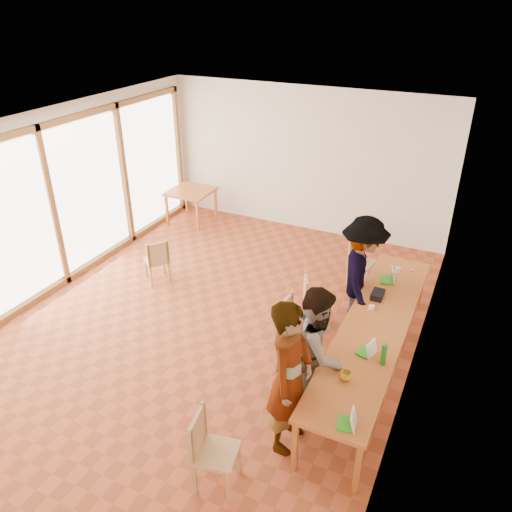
{
  "coord_description": "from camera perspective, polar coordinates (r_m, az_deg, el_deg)",
  "views": [
    {
      "loc": [
        3.39,
        -5.44,
        4.61
      ],
      "look_at": [
        0.56,
        0.48,
        1.1
      ],
      "focal_mm": 35.0,
      "sensor_mm": 36.0,
      "label": 1
    }
  ],
  "objects": [
    {
      "name": "chair_spare",
      "position": [
        8.85,
        -11.21,
        -0.11
      ],
      "size": [
        0.54,
        0.54,
        0.44
      ],
      "rotation": [
        0.0,
        0.0,
        2.47
      ],
      "color": "tan",
      "rests_on": "ground"
    },
    {
      "name": "laptop_far",
      "position": [
        7.73,
        15.03,
        -2.37
      ],
      "size": [
        0.27,
        0.29,
        0.21
      ],
      "rotation": [
        0.0,
        0.0,
        0.26
      ],
      "color": "green",
      "rests_on": "communal_table"
    },
    {
      "name": "chair_empty",
      "position": [
        8.88,
        11.55,
        0.1
      ],
      "size": [
        0.46,
        0.46,
        0.45
      ],
      "rotation": [
        0.0,
        0.0,
        -0.16
      ],
      "color": "tan",
      "rests_on": "ground"
    },
    {
      "name": "wall_back",
      "position": [
        10.5,
        5.65,
        10.78
      ],
      "size": [
        6.0,
        0.1,
        3.0
      ],
      "primitive_type": "cube",
      "color": "#EFE8CF",
      "rests_on": "ground"
    },
    {
      "name": "window_wall",
      "position": [
        8.92,
        -22.39,
        5.55
      ],
      "size": [
        0.1,
        8.0,
        3.0
      ],
      "primitive_type": "cube",
      "color": "white",
      "rests_on": "ground"
    },
    {
      "name": "ceiling",
      "position": [
        6.6,
        -6.37,
        14.04
      ],
      "size": [
        6.0,
        8.0,
        0.04
      ],
      "primitive_type": "cube",
      "color": "white",
      "rests_on": "wall_back"
    },
    {
      "name": "chair_far",
      "position": [
        7.56,
        6.35,
        -4.64
      ],
      "size": [
        0.54,
        0.54,
        0.47
      ],
      "rotation": [
        0.0,
        0.0,
        0.43
      ],
      "color": "tan",
      "rests_on": "ground"
    },
    {
      "name": "person_near",
      "position": [
        5.51,
        3.92,
        -13.67
      ],
      "size": [
        0.45,
        0.69,
        1.88
      ],
      "primitive_type": "imported",
      "rotation": [
        0.0,
        0.0,
        1.57
      ],
      "color": "gray",
      "rests_on": "ground"
    },
    {
      "name": "wall_right",
      "position": [
        6.27,
        18.58,
        -3.2
      ],
      "size": [
        0.1,
        8.0,
        3.0
      ],
      "primitive_type": "cube",
      "color": "#EFE8CF",
      "rests_on": "ground"
    },
    {
      "name": "chair_mid",
      "position": [
        6.74,
        3.95,
        -8.12
      ],
      "size": [
        0.52,
        0.52,
        0.55
      ],
      "rotation": [
        0.0,
        0.0,
        -0.08
      ],
      "color": "tan",
      "rests_on": "ground"
    },
    {
      "name": "communal_table",
      "position": [
        6.77,
        13.4,
        -8.0
      ],
      "size": [
        0.8,
        4.0,
        0.75
      ],
      "color": "#BD5F2A",
      "rests_on": "ground"
    },
    {
      "name": "pink_phone",
      "position": [
        8.14,
        17.45,
        -1.54
      ],
      "size": [
        0.05,
        0.1,
        0.01
      ],
      "primitive_type": "cube",
      "color": "#F34B89",
      "rests_on": "communal_table"
    },
    {
      "name": "laptop_mid",
      "position": [
        6.22,
        12.7,
        -10.47
      ],
      "size": [
        0.24,
        0.26,
        0.19
      ],
      "rotation": [
        0.0,
        0.0,
        -0.26
      ],
      "color": "green",
      "rests_on": "communal_table"
    },
    {
      "name": "ground",
      "position": [
        7.89,
        -5.22,
        -7.74
      ],
      "size": [
        8.0,
        8.0,
        0.0
      ],
      "primitive_type": "plane",
      "color": "#AE4D2A",
      "rests_on": "ground"
    },
    {
      "name": "condiment_cup",
      "position": [
        7.02,
        13.06,
        -5.75
      ],
      "size": [
        0.08,
        0.08,
        0.06
      ],
      "primitive_type": "cylinder",
      "color": "white",
      "rests_on": "communal_table"
    },
    {
      "name": "yellow_mug",
      "position": [
        5.81,
        10.23,
        -13.32
      ],
      "size": [
        0.15,
        0.15,
        0.1
      ],
      "primitive_type": "imported",
      "rotation": [
        0.0,
        0.0,
        -0.15
      ],
      "color": "gold",
      "rests_on": "communal_table"
    },
    {
      "name": "person_far",
      "position": [
        7.48,
        11.97,
        -2.15
      ],
      "size": [
        0.96,
        1.32,
        1.83
      ],
      "primitive_type": "imported",
      "rotation": [
        0.0,
        0.0,
        1.84
      ],
      "color": "gray",
      "rests_on": "ground"
    },
    {
      "name": "side_table",
      "position": [
        11.08,
        -7.45,
        7.07
      ],
      "size": [
        0.9,
        0.9,
        0.75
      ],
      "rotation": [
        0.0,
        0.0,
        0.03
      ],
      "color": "#BD5F2A",
      "rests_on": "ground"
    },
    {
      "name": "clear_glass",
      "position": [
        7.99,
        15.91,
        -1.56
      ],
      "size": [
        0.07,
        0.07,
        0.09
      ],
      "primitive_type": "cylinder",
      "color": "silver",
      "rests_on": "communal_table"
    },
    {
      "name": "black_pouch",
      "position": [
        7.29,
        13.73,
        -4.31
      ],
      "size": [
        0.16,
        0.26,
        0.09
      ],
      "primitive_type": "cube",
      "color": "black",
      "rests_on": "communal_table"
    },
    {
      "name": "chair_near",
      "position": [
        5.42,
        -5.66,
        -20.49
      ],
      "size": [
        0.5,
        0.5,
        0.48
      ],
      "rotation": [
        0.0,
        0.0,
        0.19
      ],
      "color": "tan",
      "rests_on": "ground"
    },
    {
      "name": "green_bottle",
      "position": [
        6.05,
        14.38,
        -10.84
      ],
      "size": [
        0.07,
        0.07,
        0.28
      ],
      "primitive_type": "cylinder",
      "color": "#227622",
      "rests_on": "communal_table"
    },
    {
      "name": "laptop_near",
      "position": [
        5.33,
        10.61,
        -18.07
      ],
      "size": [
        0.22,
        0.24,
        0.18
      ],
      "rotation": [
        0.0,
        0.0,
        0.15
      ],
      "color": "green",
      "rests_on": "communal_table"
    },
    {
      "name": "person_mid",
      "position": [
        6.02,
        7.03,
        -10.69
      ],
      "size": [
        0.74,
        0.9,
        1.71
      ],
      "primitive_type": "imported",
      "rotation": [
        0.0,
        0.0,
        1.69
      ],
      "color": "gray",
      "rests_on": "ground"
    }
  ]
}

